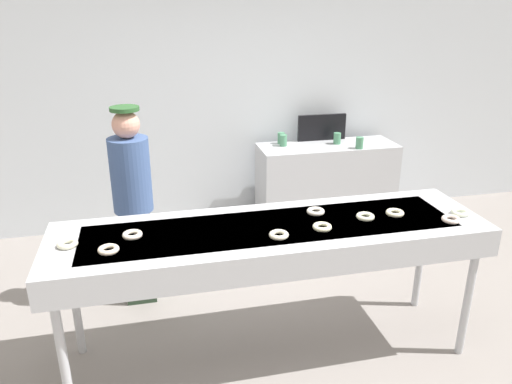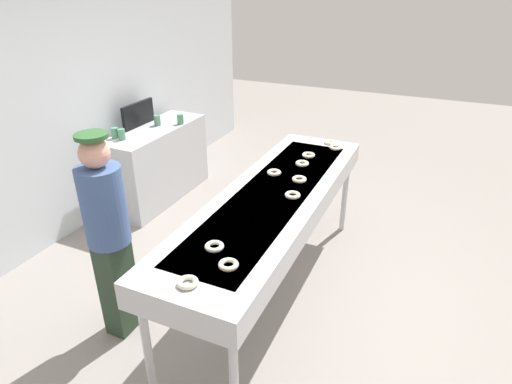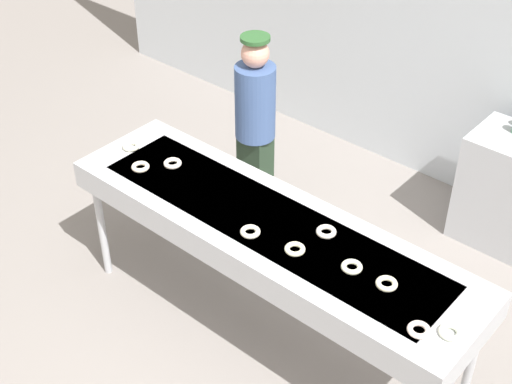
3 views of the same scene
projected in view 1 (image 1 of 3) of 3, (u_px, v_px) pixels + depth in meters
ground_plane at (270, 352)px, 3.56m from camera, size 16.00×16.00×0.00m
back_wall at (214, 92)px, 5.28m from camera, size 8.00×0.12×2.93m
fryer_conveyor at (272, 239)px, 3.23m from camera, size 2.84×0.78×1.00m
sugar_donut_0 at (451, 219)px, 3.26m from camera, size 0.17×0.17×0.03m
sugar_donut_1 at (395, 213)px, 3.36m from camera, size 0.17×0.17×0.03m
sugar_donut_2 at (279, 235)px, 3.04m from camera, size 0.16×0.16×0.03m
sugar_donut_3 at (108, 250)px, 2.86m from camera, size 0.14×0.14×0.03m
sugar_donut_4 at (67, 244)px, 2.93m from camera, size 0.17×0.17×0.03m
sugar_donut_5 at (132, 235)px, 3.05m from camera, size 0.14×0.14×0.03m
sugar_donut_6 at (322, 227)px, 3.15m from camera, size 0.17×0.17×0.03m
sugar_donut_7 at (316, 211)px, 3.39m from camera, size 0.17×0.17×0.03m
sugar_donut_8 at (460, 212)px, 3.37m from camera, size 0.15×0.15×0.03m
sugar_donut_9 at (365, 217)px, 3.30m from camera, size 0.17×0.17×0.03m
worker_baker at (133, 199)px, 3.88m from camera, size 0.31×0.31×1.64m
prep_counter at (326, 185)px, 5.47m from camera, size 1.50×0.53×0.92m
paper_cup_0 at (337, 138)px, 5.33m from camera, size 0.08×0.08×0.12m
paper_cup_1 at (281, 138)px, 5.34m from camera, size 0.08×0.08×0.12m
paper_cup_2 at (360, 143)px, 5.16m from camera, size 0.08×0.08×0.12m
paper_cup_3 at (283, 140)px, 5.25m from camera, size 0.08×0.08×0.12m
menu_display at (322, 127)px, 5.45m from camera, size 0.55×0.04×0.29m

